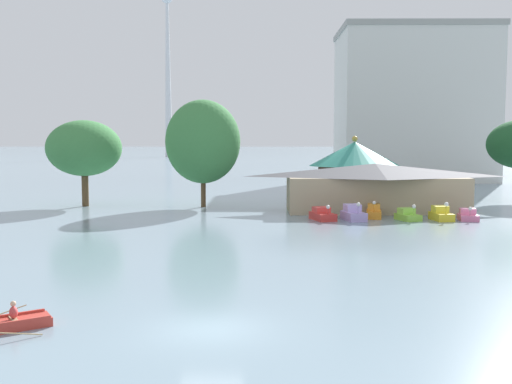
{
  "coord_description": "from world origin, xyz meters",
  "views": [
    {
      "loc": [
        1.9,
        -21.83,
        7.27
      ],
      "look_at": [
        1.65,
        22.78,
        3.4
      ],
      "focal_mm": 40.14,
      "sensor_mm": 36.0,
      "label": 1
    }
  ],
  "objects_px": {
    "background_building_block": "(413,105)",
    "pedal_boat_pink": "(468,216)",
    "distant_broadcast_tower": "(167,25)",
    "pedal_boat_orange": "(374,212)",
    "boathouse": "(375,186)",
    "pedal_boat_red": "(323,215)",
    "shoreline_tree_tall_left": "(84,148)",
    "pedal_boat_lime": "(408,215)",
    "green_roof_pavilion": "(354,169)",
    "rowboat_with_rower": "(8,324)",
    "shoreline_tree_mid": "(203,142)",
    "pedal_boat_yellow": "(441,214)",
    "pedal_boat_lavender": "(353,214)"
  },
  "relations": [
    {
      "from": "pedal_boat_lavender",
      "to": "pedal_boat_pink",
      "type": "height_order",
      "value": "pedal_boat_lavender"
    },
    {
      "from": "shoreline_tree_mid",
      "to": "green_roof_pavilion",
      "type": "bearing_deg",
      "value": 13.97
    },
    {
      "from": "pedal_boat_red",
      "to": "pedal_boat_lime",
      "type": "distance_m",
      "value": 7.96
    },
    {
      "from": "boathouse",
      "to": "green_roof_pavilion",
      "type": "distance_m",
      "value": 8.48
    },
    {
      "from": "boathouse",
      "to": "shoreline_tree_mid",
      "type": "bearing_deg",
      "value": 168.16
    },
    {
      "from": "pedal_boat_red",
      "to": "pedal_boat_orange",
      "type": "height_order",
      "value": "pedal_boat_orange"
    },
    {
      "from": "pedal_boat_lavender",
      "to": "shoreline_tree_mid",
      "type": "relative_size",
      "value": 0.26
    },
    {
      "from": "pedal_boat_orange",
      "to": "pedal_boat_lime",
      "type": "xyz_separation_m",
      "value": [
        2.81,
        -1.81,
        -0.07
      ]
    },
    {
      "from": "rowboat_with_rower",
      "to": "shoreline_tree_tall_left",
      "type": "height_order",
      "value": "shoreline_tree_tall_left"
    },
    {
      "from": "boathouse",
      "to": "background_building_block",
      "type": "relative_size",
      "value": 0.7
    },
    {
      "from": "pedal_boat_pink",
      "to": "boathouse",
      "type": "distance_m",
      "value": 10.46
    },
    {
      "from": "pedal_boat_lavender",
      "to": "distant_broadcast_tower",
      "type": "relative_size",
      "value": 0.02
    },
    {
      "from": "boathouse",
      "to": "green_roof_pavilion",
      "type": "relative_size",
      "value": 1.83
    },
    {
      "from": "rowboat_with_rower",
      "to": "pedal_boat_lime",
      "type": "height_order",
      "value": "pedal_boat_lime"
    },
    {
      "from": "boathouse",
      "to": "pedal_boat_orange",
      "type": "bearing_deg",
      "value": -102.15
    },
    {
      "from": "rowboat_with_rower",
      "to": "pedal_boat_yellow",
      "type": "height_order",
      "value": "pedal_boat_yellow"
    },
    {
      "from": "background_building_block",
      "to": "pedal_boat_pink",
      "type": "bearing_deg",
      "value": -99.63
    },
    {
      "from": "pedal_boat_orange",
      "to": "pedal_boat_pink",
      "type": "bearing_deg",
      "value": 88.44
    },
    {
      "from": "pedal_boat_orange",
      "to": "shoreline_tree_tall_left",
      "type": "distance_m",
      "value": 33.09
    },
    {
      "from": "pedal_boat_yellow",
      "to": "boathouse",
      "type": "height_order",
      "value": "boathouse"
    },
    {
      "from": "pedal_boat_red",
      "to": "shoreline_tree_mid",
      "type": "bearing_deg",
      "value": -148.88
    },
    {
      "from": "green_roof_pavilion",
      "to": "shoreline_tree_tall_left",
      "type": "distance_m",
      "value": 31.65
    },
    {
      "from": "rowboat_with_rower",
      "to": "shoreline_tree_mid",
      "type": "relative_size",
      "value": 0.29
    },
    {
      "from": "background_building_block",
      "to": "distant_broadcast_tower",
      "type": "xyz_separation_m",
      "value": [
        -74.86,
        180.86,
        51.1
      ]
    },
    {
      "from": "boathouse",
      "to": "background_building_block",
      "type": "xyz_separation_m",
      "value": [
        16.81,
        48.88,
        11.63
      ]
    },
    {
      "from": "pedal_boat_red",
      "to": "boathouse",
      "type": "distance_m",
      "value": 9.65
    },
    {
      "from": "distant_broadcast_tower",
      "to": "pedal_boat_orange",
      "type": "bearing_deg",
      "value": -76.39
    },
    {
      "from": "distant_broadcast_tower",
      "to": "pedal_boat_yellow",
      "type": "bearing_deg",
      "value": -75.14
    },
    {
      "from": "boathouse",
      "to": "pedal_boat_red",
      "type": "bearing_deg",
      "value": -132.06
    },
    {
      "from": "pedal_boat_lime",
      "to": "pedal_boat_pink",
      "type": "bearing_deg",
      "value": 71.68
    },
    {
      "from": "green_roof_pavilion",
      "to": "background_building_block",
      "type": "relative_size",
      "value": 0.38
    },
    {
      "from": "shoreline_tree_mid",
      "to": "pedal_boat_lavender",
      "type": "bearing_deg",
      "value": -36.02
    },
    {
      "from": "pedal_boat_lime",
      "to": "pedal_boat_pink",
      "type": "height_order",
      "value": "pedal_boat_lime"
    },
    {
      "from": "pedal_boat_pink",
      "to": "shoreline_tree_tall_left",
      "type": "relative_size",
      "value": 0.25
    },
    {
      "from": "pedal_boat_pink",
      "to": "pedal_boat_orange",
      "type": "bearing_deg",
      "value": -93.28
    },
    {
      "from": "pedal_boat_lime",
      "to": "green_roof_pavilion",
      "type": "xyz_separation_m",
      "value": [
        -2.49,
        15.46,
        3.63
      ]
    },
    {
      "from": "shoreline_tree_tall_left",
      "to": "distant_broadcast_tower",
      "type": "bearing_deg",
      "value": 96.56
    },
    {
      "from": "pedal_boat_pink",
      "to": "boathouse",
      "type": "relative_size",
      "value": 0.12
    },
    {
      "from": "green_roof_pavilion",
      "to": "shoreline_tree_mid",
      "type": "height_order",
      "value": "shoreline_tree_mid"
    },
    {
      "from": "pedal_boat_red",
      "to": "pedal_boat_lavender",
      "type": "xyz_separation_m",
      "value": [
        2.87,
        -0.14,
        0.11
      ]
    },
    {
      "from": "pedal_boat_red",
      "to": "background_building_block",
      "type": "bearing_deg",
      "value": 140.17
    },
    {
      "from": "shoreline_tree_mid",
      "to": "boathouse",
      "type": "bearing_deg",
      "value": -11.84
    },
    {
      "from": "pedal_boat_red",
      "to": "green_roof_pavilion",
      "type": "relative_size",
      "value": 0.3
    },
    {
      "from": "pedal_boat_red",
      "to": "rowboat_with_rower",
      "type": "bearing_deg",
      "value": -43.83
    },
    {
      "from": "shoreline_tree_tall_left",
      "to": "boathouse",
      "type": "bearing_deg",
      "value": -8.0
    },
    {
      "from": "pedal_boat_yellow",
      "to": "distant_broadcast_tower",
      "type": "distance_m",
      "value": 253.46
    },
    {
      "from": "pedal_boat_lavender",
      "to": "pedal_boat_lime",
      "type": "distance_m",
      "value": 5.09
    },
    {
      "from": "boathouse",
      "to": "rowboat_with_rower",
      "type": "bearing_deg",
      "value": -119.73
    },
    {
      "from": "shoreline_tree_tall_left",
      "to": "green_roof_pavilion",
      "type": "bearing_deg",
      "value": 6.9
    },
    {
      "from": "rowboat_with_rower",
      "to": "pedal_boat_lavender",
      "type": "distance_m",
      "value": 36.66
    }
  ]
}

